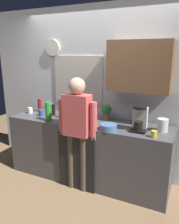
% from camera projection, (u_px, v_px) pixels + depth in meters
% --- Properties ---
extents(ground_plane, '(8.00, 8.00, 0.00)m').
position_uv_depth(ground_plane, '(78.00, 187.00, 3.26)').
color(ground_plane, '#8C6D4C').
extents(kitchen_counter, '(2.45, 0.64, 0.93)m').
position_uv_depth(kitchen_counter, '(87.00, 150.00, 3.40)').
color(kitchen_counter, '#4C4C51').
rests_on(kitchen_counter, ground_plane).
extents(dishwasher_panel, '(0.56, 0.02, 0.83)m').
position_uv_depth(dishwasher_panel, '(76.00, 162.00, 3.12)').
color(dishwasher_panel, black).
rests_on(dishwasher_panel, ground_plane).
extents(back_wall_assembly, '(4.05, 0.42, 2.60)m').
position_uv_depth(back_wall_assembly, '(104.00, 88.00, 3.47)').
color(back_wall_assembly, silver).
rests_on(back_wall_assembly, ground_plane).
extents(coffee_maker, '(0.20, 0.20, 0.33)m').
position_uv_depth(coffee_maker, '(140.00, 120.00, 2.85)').
color(coffee_maker, black).
rests_on(coffee_maker, kitchen_counter).
extents(bottle_green_wine, '(0.07, 0.07, 0.30)m').
position_uv_depth(bottle_green_wine, '(75.00, 110.00, 3.32)').
color(bottle_green_wine, '#195923').
rests_on(bottle_green_wine, kitchen_counter).
extents(bottle_red_vinegar, '(0.06, 0.06, 0.22)m').
position_uv_depth(bottle_red_vinegar, '(40.00, 105.00, 3.79)').
color(bottle_red_vinegar, maroon).
rests_on(bottle_red_vinegar, kitchen_counter).
extents(bottle_dark_sauce, '(0.06, 0.06, 0.18)m').
position_uv_depth(bottle_dark_sauce, '(53.00, 110.00, 3.57)').
color(bottle_dark_sauce, black).
rests_on(bottle_dark_sauce, kitchen_counter).
extents(bottle_clear_soda, '(0.09, 0.09, 0.28)m').
position_uv_depth(bottle_clear_soda, '(48.00, 112.00, 3.27)').
color(bottle_clear_soda, '#2D8C33').
rests_on(bottle_clear_soda, kitchen_counter).
extents(bottle_olive_oil, '(0.06, 0.06, 0.25)m').
position_uv_depth(bottle_olive_oil, '(66.00, 111.00, 3.38)').
color(bottle_olive_oil, olive).
rests_on(bottle_olive_oil, kitchen_counter).
extents(bottle_amber_beer, '(0.06, 0.06, 0.23)m').
position_uv_depth(bottle_amber_beer, '(62.00, 114.00, 3.22)').
color(bottle_amber_beer, brown).
rests_on(bottle_amber_beer, kitchen_counter).
extents(cup_blue_mug, '(0.08, 0.08, 0.10)m').
position_uv_depth(cup_blue_mug, '(41.00, 113.00, 3.55)').
color(cup_blue_mug, '#3351B2').
rests_on(cup_blue_mug, kitchen_counter).
extents(cup_yellow_cup, '(0.07, 0.07, 0.09)m').
position_uv_depth(cup_yellow_cup, '(154.00, 134.00, 2.65)').
color(cup_yellow_cup, yellow).
rests_on(cup_yellow_cup, kitchen_counter).
extents(cup_white_mug, '(0.08, 0.08, 0.10)m').
position_uv_depth(cup_white_mug, '(30.00, 110.00, 3.71)').
color(cup_white_mug, white).
rests_on(cup_white_mug, kitchen_counter).
extents(mixing_bowl, '(0.22, 0.22, 0.08)m').
position_uv_depth(mixing_bowl, '(109.00, 127.00, 2.90)').
color(mixing_bowl, '#4C72A5').
rests_on(mixing_bowl, kitchen_counter).
extents(potted_plant, '(0.15, 0.15, 0.23)m').
position_uv_depth(potted_plant, '(106.00, 111.00, 3.33)').
color(potted_plant, '#9E5638').
rests_on(potted_plant, kitchen_counter).
extents(dish_soap, '(0.06, 0.06, 0.18)m').
position_uv_depth(dish_soap, '(51.00, 109.00, 3.69)').
color(dish_soap, green).
rests_on(dish_soap, kitchen_counter).
extents(storage_canister, '(0.14, 0.14, 0.17)m').
position_uv_depth(storage_canister, '(162.00, 125.00, 2.84)').
color(storage_canister, silver).
rests_on(storage_canister, kitchen_counter).
extents(person_at_sink, '(0.57, 0.22, 1.60)m').
position_uv_depth(person_at_sink, '(77.00, 126.00, 3.01)').
color(person_at_sink, brown).
rests_on(person_at_sink, ground_plane).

